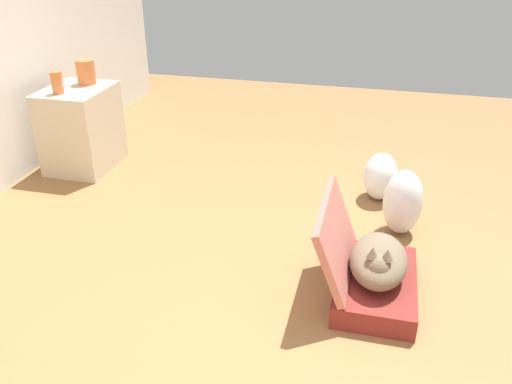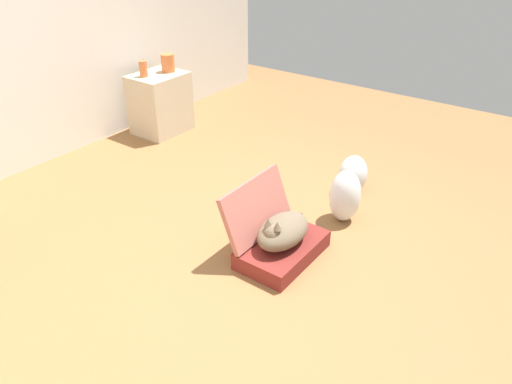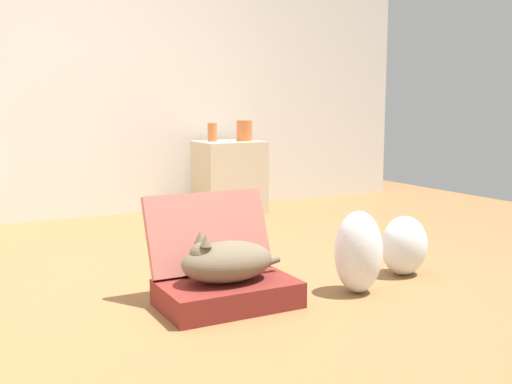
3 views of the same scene
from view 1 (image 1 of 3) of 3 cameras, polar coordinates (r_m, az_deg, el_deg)
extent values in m
plane|color=olive|center=(2.73, 4.16, -11.61)|extent=(7.68, 7.68, 0.00)
cube|color=maroon|center=(2.80, 12.63, -9.71)|extent=(0.62, 0.39, 0.12)
cube|color=#B26356|center=(2.66, 8.57, -4.88)|extent=(0.62, 0.17, 0.38)
ellipsoid|color=brown|center=(2.71, 12.95, -7.14)|extent=(0.44, 0.28, 0.19)
sphere|color=brown|center=(2.59, 12.94, -7.84)|extent=(0.12, 0.12, 0.12)
cone|color=brown|center=(2.54, 13.89, -6.50)|extent=(0.06, 0.06, 0.06)
cone|color=brown|center=(2.54, 12.36, -6.34)|extent=(0.06, 0.06, 0.06)
cylinder|color=brown|center=(2.90, 12.19, -5.70)|extent=(0.20, 0.03, 0.07)
ellipsoid|color=silver|center=(3.29, 15.41, -1.05)|extent=(0.24, 0.23, 0.41)
ellipsoid|color=silver|center=(3.67, 13.18, 1.63)|extent=(0.27, 0.23, 0.33)
cube|color=beige|center=(4.22, -18.17, 6.47)|extent=(0.53, 0.44, 0.61)
cylinder|color=#CC6B38|center=(4.02, -20.50, 10.90)|extent=(0.08, 0.08, 0.16)
cylinder|color=#CC6B38|center=(4.20, -17.72, 12.13)|extent=(0.13, 0.13, 0.18)
camera|label=2|loc=(1.52, 107.88, 4.50)|focal=34.43mm
camera|label=3|loc=(2.87, 74.49, -9.93)|focal=42.98mm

